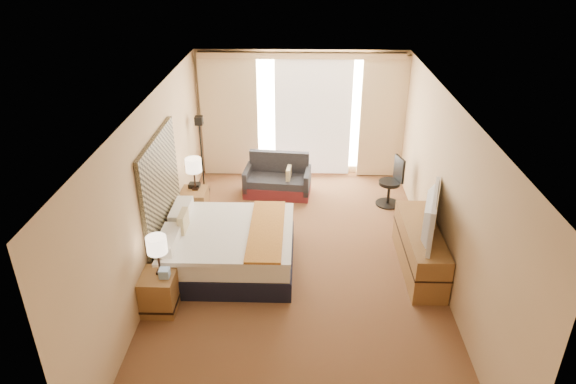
{
  "coord_description": "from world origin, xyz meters",
  "views": [
    {
      "loc": [
        0.02,
        -6.57,
        4.61
      ],
      "look_at": [
        -0.17,
        0.4,
        1.08
      ],
      "focal_mm": 32.0,
      "sensor_mm": 36.0,
      "label": 1
    }
  ],
  "objects_px": {
    "television": "(424,214)",
    "lamp_left": "(157,246)",
    "floor_lamp": "(200,139)",
    "desk_chair": "(392,184)",
    "nightstand_right": "(195,205)",
    "lamp_right": "(193,166)",
    "loveseat": "(278,181)",
    "media_dresser": "(420,249)",
    "nightstand_left": "(160,292)",
    "bed": "(229,247)"
  },
  "relations": [
    {
      "from": "loveseat",
      "to": "desk_chair",
      "type": "height_order",
      "value": "desk_chair"
    },
    {
      "from": "loveseat",
      "to": "floor_lamp",
      "type": "relative_size",
      "value": 0.85
    },
    {
      "from": "nightstand_left",
      "to": "nightstand_right",
      "type": "xyz_separation_m",
      "value": [
        0.0,
        2.5,
        0.0
      ]
    },
    {
      "from": "lamp_left",
      "to": "nightstand_right",
      "type": "bearing_deg",
      "value": 90.72
    },
    {
      "from": "desk_chair",
      "to": "lamp_left",
      "type": "relative_size",
      "value": 1.68
    },
    {
      "from": "nightstand_left",
      "to": "nightstand_right",
      "type": "relative_size",
      "value": 1.0
    },
    {
      "from": "lamp_right",
      "to": "desk_chair",
      "type": "bearing_deg",
      "value": 9.28
    },
    {
      "from": "nightstand_left",
      "to": "media_dresser",
      "type": "height_order",
      "value": "media_dresser"
    },
    {
      "from": "media_dresser",
      "to": "bed",
      "type": "bearing_deg",
      "value": -179.41
    },
    {
      "from": "nightstand_left",
      "to": "bed",
      "type": "distance_m",
      "value": 1.3
    },
    {
      "from": "desk_chair",
      "to": "lamp_right",
      "type": "relative_size",
      "value": 1.6
    },
    {
      "from": "desk_chair",
      "to": "loveseat",
      "type": "bearing_deg",
      "value": 153.83
    },
    {
      "from": "television",
      "to": "bed",
      "type": "bearing_deg",
      "value": 103.09
    },
    {
      "from": "lamp_right",
      "to": "nightstand_right",
      "type": "bearing_deg",
      "value": -115.1
    },
    {
      "from": "media_dresser",
      "to": "floor_lamp",
      "type": "height_order",
      "value": "floor_lamp"
    },
    {
      "from": "bed",
      "to": "lamp_right",
      "type": "xyz_separation_m",
      "value": [
        -0.78,
        1.54,
        0.67
      ]
    },
    {
      "from": "media_dresser",
      "to": "lamp_left",
      "type": "bearing_deg",
      "value": -164.71
    },
    {
      "from": "bed",
      "to": "television",
      "type": "bearing_deg",
      "value": -2.89
    },
    {
      "from": "television",
      "to": "nightstand_left",
      "type": "bearing_deg",
      "value": 119.49
    },
    {
      "from": "loveseat",
      "to": "lamp_right",
      "type": "xyz_separation_m",
      "value": [
        -1.41,
        -0.98,
        0.75
      ]
    },
    {
      "from": "bed",
      "to": "lamp_left",
      "type": "xyz_separation_m",
      "value": [
        -0.78,
        -0.97,
        0.65
      ]
    },
    {
      "from": "desk_chair",
      "to": "lamp_right",
      "type": "distance_m",
      "value": 3.66
    },
    {
      "from": "bed",
      "to": "desk_chair",
      "type": "relative_size",
      "value": 2.02
    },
    {
      "from": "lamp_left",
      "to": "floor_lamp",
      "type": "bearing_deg",
      "value": 90.99
    },
    {
      "from": "bed",
      "to": "loveseat",
      "type": "relative_size",
      "value": 1.45
    },
    {
      "from": "media_dresser",
      "to": "loveseat",
      "type": "height_order",
      "value": "loveseat"
    },
    {
      "from": "bed",
      "to": "nightstand_left",
      "type": "bearing_deg",
      "value": -128.45
    },
    {
      "from": "floor_lamp",
      "to": "desk_chair",
      "type": "distance_m",
      "value": 3.71
    },
    {
      "from": "nightstand_right",
      "to": "lamp_left",
      "type": "bearing_deg",
      "value": -89.28
    },
    {
      "from": "nightstand_right",
      "to": "television",
      "type": "bearing_deg",
      "value": -23.98
    },
    {
      "from": "nightstand_right",
      "to": "floor_lamp",
      "type": "xyz_separation_m",
      "value": [
        -0.03,
        1.07,
        0.83
      ]
    },
    {
      "from": "nightstand_left",
      "to": "lamp_left",
      "type": "relative_size",
      "value": 0.97
    },
    {
      "from": "nightstand_left",
      "to": "floor_lamp",
      "type": "relative_size",
      "value": 0.35
    },
    {
      "from": "floor_lamp",
      "to": "desk_chair",
      "type": "bearing_deg",
      "value": -6.79
    },
    {
      "from": "nightstand_left",
      "to": "lamp_left",
      "type": "bearing_deg",
      "value": 56.88
    },
    {
      "from": "nightstand_right",
      "to": "floor_lamp",
      "type": "distance_m",
      "value": 1.35
    },
    {
      "from": "bed",
      "to": "lamp_left",
      "type": "distance_m",
      "value": 1.4
    },
    {
      "from": "lamp_right",
      "to": "loveseat",
      "type": "bearing_deg",
      "value": 34.77
    },
    {
      "from": "nightstand_right",
      "to": "lamp_right",
      "type": "distance_m",
      "value": 0.74
    },
    {
      "from": "nightstand_left",
      "to": "nightstand_right",
      "type": "height_order",
      "value": "same"
    },
    {
      "from": "media_dresser",
      "to": "lamp_right",
      "type": "height_order",
      "value": "lamp_right"
    },
    {
      "from": "nightstand_right",
      "to": "lamp_left",
      "type": "xyz_separation_m",
      "value": [
        0.03,
        -2.45,
        0.71
      ]
    },
    {
      "from": "nightstand_left",
      "to": "loveseat",
      "type": "relative_size",
      "value": 0.41
    },
    {
      "from": "nightstand_right",
      "to": "lamp_right",
      "type": "bearing_deg",
      "value": 64.9
    },
    {
      "from": "bed",
      "to": "desk_chair",
      "type": "bearing_deg",
      "value": 37.26
    },
    {
      "from": "television",
      "to": "lamp_left",
      "type": "bearing_deg",
      "value": 118.89
    },
    {
      "from": "nightstand_left",
      "to": "loveseat",
      "type": "height_order",
      "value": "loveseat"
    },
    {
      "from": "nightstand_right",
      "to": "loveseat",
      "type": "height_order",
      "value": "loveseat"
    },
    {
      "from": "floor_lamp",
      "to": "media_dresser",
      "type": "bearing_deg",
      "value": -34.04
    },
    {
      "from": "media_dresser",
      "to": "lamp_left",
      "type": "xyz_separation_m",
      "value": [
        -3.67,
        -1.0,
        0.64
      ]
    }
  ]
}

